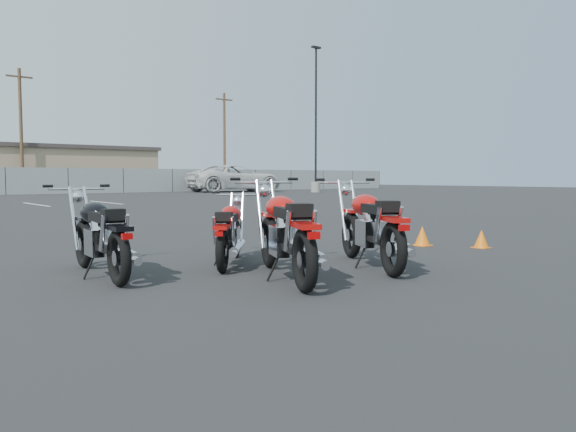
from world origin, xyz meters
TOP-DOWN VIEW (x-y plane):
  - ground at (0.00, 0.00)m, footprint 120.00×120.00m
  - motorcycle_front_red at (-0.43, 1.05)m, footprint 1.55×1.73m
  - motorcycle_second_black at (-2.10, 1.25)m, footprint 0.85×2.19m
  - motorcycle_third_red at (-0.50, -0.24)m, footprint 1.42×2.32m
  - motorcycle_rear_red at (0.92, -0.23)m, footprint 1.51×2.26m
  - training_cone_near at (3.27, 0.77)m, footprint 0.28×0.28m
  - training_cone_far at (3.79, -0.03)m, footprint 0.25×0.25m
  - light_pole_east at (23.97, 26.98)m, footprint 0.80×0.70m
  - tan_building_east at (10.00, 44.00)m, footprint 14.40×9.40m
  - utility_pole_c at (6.00, 39.00)m, footprint 1.80×0.24m
  - utility_pole_d at (24.00, 40.00)m, footprint 1.80×0.24m
  - white_van at (19.96, 32.02)m, footprint 4.47×9.09m

SIDE VIEW (x-z plane):
  - ground at x=0.00m, z-range 0.00..0.00m
  - training_cone_far at x=3.79m, z-range 0.00..0.30m
  - training_cone_near at x=3.27m, z-range 0.00..0.33m
  - motorcycle_front_red at x=-0.43m, z-range -0.04..0.92m
  - motorcycle_second_black at x=-2.10m, z-range -0.05..1.02m
  - motorcycle_rear_red at x=0.92m, z-range -0.05..1.10m
  - motorcycle_third_red at x=-0.50m, z-range -0.05..1.11m
  - white_van at x=19.96m, z-range 0.00..3.32m
  - tan_building_east at x=10.00m, z-range 0.01..3.71m
  - light_pole_east at x=23.97m, z-range -2.57..8.39m
  - utility_pole_c at x=6.00m, z-range 0.19..9.19m
  - utility_pole_d at x=24.00m, z-range 0.19..9.19m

